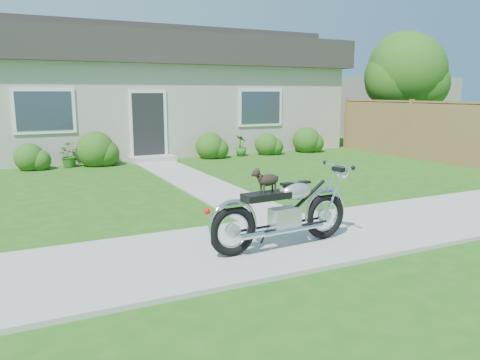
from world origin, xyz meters
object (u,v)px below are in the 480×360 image
at_px(potted_plant_right, 241,146).
at_px(tree_far, 407,71).
at_px(house, 165,91).
at_px(tree_near, 412,75).
at_px(potted_plant_left, 68,155).
at_px(motorcycle_with_dog, 285,211).
at_px(fence, 410,129).

bearing_deg(potted_plant_right, tree_far, 8.56).
relative_size(house, potted_plant_right, 17.82).
distance_m(tree_near, tree_far, 2.70).
bearing_deg(potted_plant_left, motorcycle_with_dog, -78.05).
height_order(tree_near, potted_plant_right, tree_near).
bearing_deg(fence, tree_near, 45.33).
distance_m(fence, potted_plant_right, 5.56).
xyz_separation_m(potted_plant_right, motorcycle_with_dog, (-3.66, -8.84, 0.18)).
height_order(fence, potted_plant_left, fence).
distance_m(tree_near, potted_plant_right, 7.28).
distance_m(tree_far, potted_plant_left, 14.45).
distance_m(house, fence, 8.96).
height_order(house, motorcycle_with_dog, house).
height_order(fence, tree_near, tree_near).
bearing_deg(potted_plant_right, fence, -30.44).
xyz_separation_m(tree_far, potted_plant_right, (-8.62, -1.30, -2.67)).
height_order(house, potted_plant_right, house).
height_order(house, tree_far, tree_far).
bearing_deg(fence, potted_plant_right, 149.56).
bearing_deg(tree_near, fence, -134.67).
height_order(house, fence, house).
bearing_deg(potted_plant_right, potted_plant_left, 180.00).
bearing_deg(potted_plant_right, tree_near, -5.94).
bearing_deg(potted_plant_right, motorcycle_with_dog, -112.48).
xyz_separation_m(house, fence, (6.30, -6.24, -1.22)).
relative_size(house, potted_plant_left, 18.14).
xyz_separation_m(house, motorcycle_with_dog, (-2.12, -12.28, -1.62)).
distance_m(house, motorcycle_with_dog, 12.57).
distance_m(potted_plant_right, motorcycle_with_dog, 9.56).
bearing_deg(tree_far, tree_near, -131.66).
distance_m(fence, potted_plant_left, 10.68).
height_order(fence, potted_plant_right, fence).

